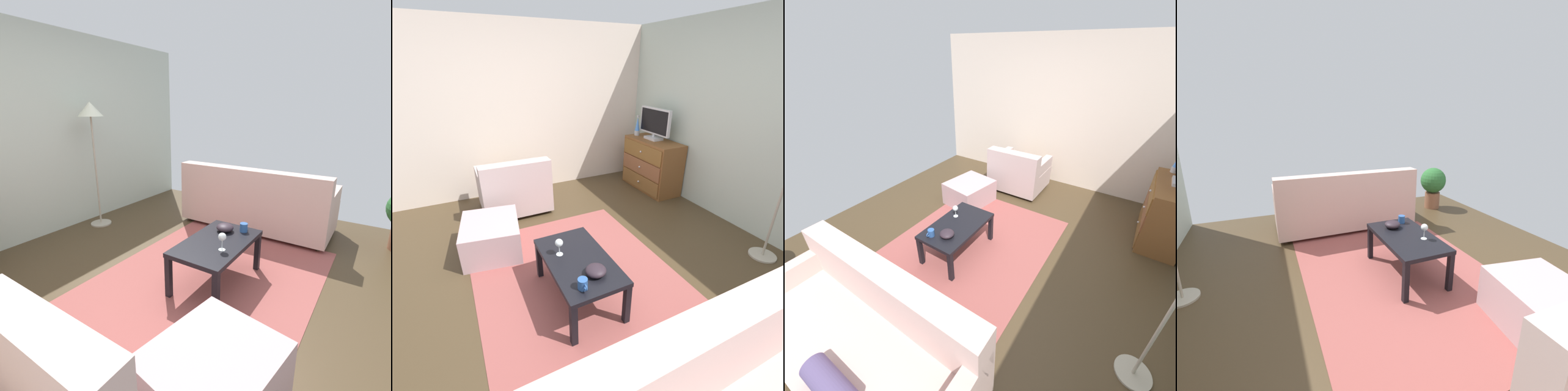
% 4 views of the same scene
% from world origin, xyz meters
% --- Properties ---
extents(ground_plane, '(5.33, 4.80, 0.05)m').
position_xyz_m(ground_plane, '(0.00, 0.00, -0.03)').
color(ground_plane, '#453521').
extents(wall_accent_rear, '(5.33, 0.12, 2.52)m').
position_xyz_m(wall_accent_rear, '(0.00, 2.16, 1.26)').
color(wall_accent_rear, '#B0BFB1').
rests_on(wall_accent_rear, ground_plane).
extents(area_rug, '(2.60, 1.90, 0.01)m').
position_xyz_m(area_rug, '(0.20, -0.20, 0.00)').
color(area_rug, '#944B47').
rests_on(area_rug, ground_plane).
extents(coffee_table, '(0.91, 0.52, 0.42)m').
position_xyz_m(coffee_table, '(0.28, -0.28, 0.37)').
color(coffee_table, black).
rests_on(coffee_table, ground_plane).
extents(wine_glass, '(0.07, 0.07, 0.16)m').
position_xyz_m(wine_glass, '(0.15, -0.40, 0.54)').
color(wine_glass, silver).
rests_on(wine_glass, coffee_table).
extents(mug, '(0.11, 0.08, 0.08)m').
position_xyz_m(mug, '(0.62, -0.39, 0.47)').
color(mug, '#2B5497').
rests_on(mug, coffee_table).
extents(bowl_decorative, '(0.17, 0.17, 0.08)m').
position_xyz_m(bowl_decorative, '(0.52, -0.23, 0.46)').
color(bowl_decorative, '#2A2028').
rests_on(bowl_decorative, coffee_table).
extents(couch_large, '(0.85, 1.96, 0.86)m').
position_xyz_m(couch_large, '(1.75, -0.05, 0.34)').
color(couch_large, '#332319').
rests_on(couch_large, ground_plane).
extents(ottoman, '(0.79, 0.70, 0.38)m').
position_xyz_m(ottoman, '(-0.79, -0.86, 0.19)').
color(ottoman, '#BA989D').
rests_on(ottoman, ground_plane).
extents(standing_lamp, '(0.32, 0.32, 1.66)m').
position_xyz_m(standing_lamp, '(0.64, 1.80, 1.42)').
color(standing_lamp, '#A59E8C').
rests_on(standing_lamp, ground_plane).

